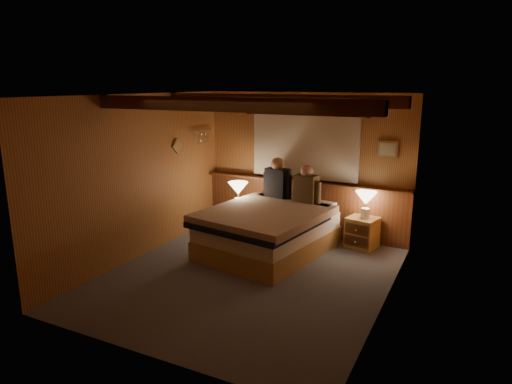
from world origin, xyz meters
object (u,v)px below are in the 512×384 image
Objects in this scene: nightstand_left at (238,221)px; person_right at (306,187)px; bed at (268,230)px; duffel_bag at (215,223)px; person_left at (278,181)px; lamp_right at (366,200)px; nightstand_right at (362,232)px; lamp_left at (238,190)px.

nightstand_left is 0.82× the size of person_right.
person_right is at bearing 70.75° from bed.
nightstand_left is (-0.79, 0.50, -0.11)m from bed.
person_right is 1.20× the size of duffel_bag.
duffel_bag is at bearing -153.26° from person_left.
bed is at bearing -146.39° from lamp_right.
nightstand_left is at bearing -170.47° from lamp_right.
lamp_right is 0.63× the size of person_left.
lamp_right is at bearing 19.38° from person_right.
person_left is 0.56m from person_right.
nightstand_right is 1.18× the size of lamp_left.
nightstand_left is 0.97m from person_left.
nightstand_right is 1.14m from person_right.
person_right reaches higher than lamp_right.
person_right reaches higher than nightstand_left.
person_left is (-1.46, -0.07, 0.17)m from lamp_right.
nightstand_right is at bearing 21.89° from person_right.
nightstand_right is 0.55m from lamp_right.
lamp_left reaches higher than lamp_right.
bed is 1.02m from lamp_left.
bed is 1.00m from person_left.
bed is 3.26× the size of person_left.
lamp_right is at bearing 0.85° from nightstand_left.
lamp_right reaches higher than nightstand_left.
lamp_right is 1.48m from person_left.
nightstand_left is at bearing -142.08° from person_left.
bed is at bearing -110.22° from person_right.
person_left is at bearing -163.89° from nightstand_right.
person_right is at bearing 1.58° from person_left.
nightstand_left is at bearing 156.78° from bed.
person_left reaches higher than lamp_left.
person_right is at bearing 8.73° from lamp_left.
nightstand_right is at bearing 141.30° from lamp_right.
bed is 5.18× the size of lamp_right.
person_left reaches higher than bed.
bed is at bearing -40.97° from nightstand_left.
duffel_bag is (-0.48, 0.03, -0.66)m from lamp_left.
nightstand_left reaches higher than duffel_bag.
lamp_left is at bearing 157.03° from bed.
person_left is at bearing -177.26° from lamp_right.
lamp_right reaches higher than nightstand_right.
duffel_bag is at bearing -166.77° from person_right.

